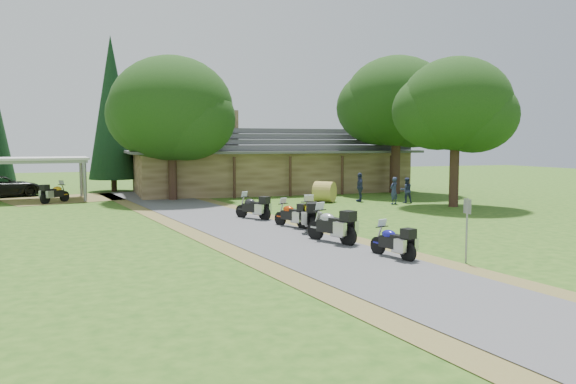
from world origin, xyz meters
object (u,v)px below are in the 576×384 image
object	(u,v)px
lodge	(270,160)
motorcycle_row_c	(310,214)
motorcycle_row_b	(331,224)
hay_bale	(324,192)
motorcycle_row_a	(393,240)
carport	(35,179)
motorcycle_row_d	(291,213)
car_dark_suv	(2,181)
motorcycle_row_e	(253,206)
motorcycle_carport_a	(55,192)

from	to	relation	value
lodge	motorcycle_row_c	size ratio (longest dim) A/B	9.98
lodge	motorcycle_row_b	bearing A→B (deg)	-102.23
motorcycle_row_b	hay_bale	bearing A→B (deg)	-44.20
motorcycle_row_b	hay_bale	xyz separation A→B (m)	(5.57, 13.47, -0.07)
motorcycle_row_a	motorcycle_row_b	bearing A→B (deg)	-0.92
carport	motorcycle_row_d	world-z (taller)	carport
car_dark_suv	motorcycle_row_b	distance (m)	27.80
motorcycle_row_c	motorcycle_row_e	world-z (taller)	motorcycle_row_c
carport	motorcycle_row_a	size ratio (longest dim) A/B	3.69
lodge	motorcycle_row_b	world-z (taller)	lodge
motorcycle_row_a	motorcycle_row_c	size ratio (longest dim) A/B	0.82
motorcycle_row_b	carport	bearing A→B (deg)	7.81
motorcycle_row_d	motorcycle_row_a	bearing A→B (deg)	162.87
motorcycle_carport_a	hay_bale	bearing A→B (deg)	-65.09
motorcycle_row_e	carport	bearing A→B (deg)	6.95
lodge	motorcycle_row_e	distance (m)	16.14
motorcycle_row_b	motorcycle_row_c	size ratio (longest dim) A/B	0.99
lodge	motorcycle_carport_a	xyz separation A→B (m)	(-15.27, -3.56, -1.77)
motorcycle_row_d	motorcycle_carport_a	bearing A→B (deg)	11.97
motorcycle_row_b	motorcycle_row_c	world-z (taller)	motorcycle_row_c
car_dark_suv	motorcycle_row_d	world-z (taller)	car_dark_suv
carport	motorcycle_row_c	size ratio (longest dim) A/B	3.01
hay_bale	motorcycle_carport_a	bearing A→B (deg)	161.97
car_dark_suv	motorcycle_row_d	size ratio (longest dim) A/B	3.13
car_dark_suv	motorcycle_carport_a	world-z (taller)	car_dark_suv
car_dark_suv	carport	bearing A→B (deg)	-166.27
lodge	motorcycle_row_d	xyz separation A→B (m)	(-4.90, -18.13, -1.82)
motorcycle_row_d	hay_bale	bearing A→B (deg)	-54.59
motorcycle_row_b	motorcycle_row_c	bearing A→B (deg)	-27.61
carport	motorcycle_carport_a	size ratio (longest dim) A/B	3.26
car_dark_suv	hay_bale	world-z (taller)	car_dark_suv
motorcycle_row_d	motorcycle_row_c	bearing A→B (deg)	172.88
motorcycle_row_e	motorcycle_row_d	bearing A→B (deg)	163.08
lodge	hay_bale	size ratio (longest dim) A/B	16.38
motorcycle_row_c	motorcycle_row_e	distance (m)	4.60
carport	car_dark_suv	size ratio (longest dim) A/B	1.12
car_dark_suv	motorcycle_row_e	xyz separation A→B (m)	(13.10, -16.72, -0.44)
hay_bale	car_dark_suv	bearing A→B (deg)	151.77
car_dark_suv	motorcycle_row_b	xyz separation A→B (m)	(14.03, -24.00, -0.37)
motorcycle_row_b	motorcycle_row_e	distance (m)	7.34
motorcycle_row_c	motorcycle_row_e	bearing A→B (deg)	32.05
carport	motorcycle_row_b	distance (m)	23.70
lodge	hay_bale	xyz separation A→B (m)	(0.75, -8.78, -1.80)
motorcycle_row_a	motorcycle_row_b	xyz separation A→B (m)	(-0.73, 3.21, 0.13)
lodge	motorcycle_row_a	world-z (taller)	lodge
hay_bale	motorcycle_row_a	bearing A→B (deg)	-106.18
car_dark_suv	motorcycle_row_e	world-z (taller)	car_dark_suv
car_dark_suv	motorcycle_row_c	bearing A→B (deg)	-166.86
carport	motorcycle_row_d	size ratio (longest dim) A/B	3.51
carport	motorcycle_carport_a	world-z (taller)	carport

